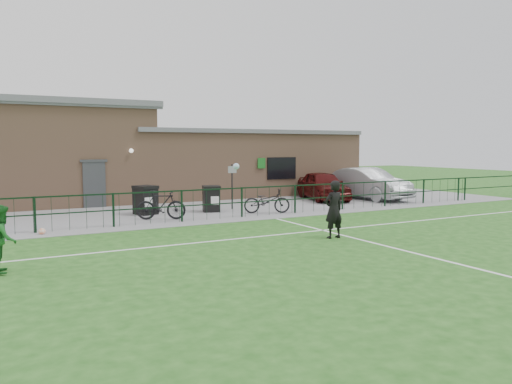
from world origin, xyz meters
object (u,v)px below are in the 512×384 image
sign_post (232,187)px  car_maroon (323,185)px  car_silver (368,183)px  wheelie_bin_right (211,200)px  wheelie_bin_left (145,201)px  outfield_player (3,239)px  ball_ground (42,231)px  bicycle_d (161,205)px  bicycle_e (267,201)px

sign_post → car_maroon: size_ratio=0.46×
sign_post → car_silver: (8.19, 0.45, -0.18)m
wheelie_bin_right → sign_post: sign_post is taller
wheelie_bin_right → car_silver: car_silver is taller
wheelie_bin_left → car_maroon: bearing=-11.3°
outfield_player → ball_ground: bearing=-9.0°
wheelie_bin_right → sign_post: size_ratio=0.51×
bicycle_d → outfield_player: size_ratio=1.23×
wheelie_bin_left → ball_ground: size_ratio=5.07×
sign_post → car_silver: bearing=3.1°
wheelie_bin_left → car_maroon: 9.80m
car_maroon → bicycle_d: size_ratio=2.35×
bicycle_d → ball_ground: bicycle_d is taller
sign_post → bicycle_d: 4.10m
wheelie_bin_right → car_maroon: bearing=28.6°
car_silver → bicycle_e: bearing=-166.6°
sign_post → car_maroon: 6.01m
car_silver → bicycle_e: (-7.49, -2.32, -0.32)m
wheelie_bin_left → bicycle_d: bearing=-104.2°
wheelie_bin_right → car_maroon: size_ratio=0.23×
outfield_player → wheelie_bin_left: bearing=-29.6°
car_maroon → ball_ground: car_maroon is taller
wheelie_bin_left → car_silver: (12.06, 0.29, 0.27)m
sign_post → car_maroon: sign_post is taller
wheelie_bin_right → ball_ground: wheelie_bin_right is taller
wheelie_bin_left → sign_post: bearing=-20.1°
car_maroon → bicycle_d: bearing=-148.0°
sign_post → car_silver: size_ratio=0.40×
bicycle_d → outfield_player: outfield_player is taller
bicycle_e → car_silver: bearing=-49.7°
car_silver → bicycle_d: 12.13m
car_maroon → bicycle_e: (-5.17, -3.12, -0.24)m
ball_ground → wheelie_bin_left: bearing=35.2°
bicycle_e → wheelie_bin_left: bearing=89.0°
sign_post → car_maroon: bearing=12.0°
bicycle_e → ball_ground: bicycle_e is taller
car_silver → wheelie_bin_left: bearing=177.5°
bicycle_e → outfield_player: size_ratio=1.27×
sign_post → bicycle_d: (-3.76, -1.56, -0.44)m
wheelie_bin_left → bicycle_e: wheelie_bin_left is taller
sign_post → bicycle_d: sign_post is taller
wheelie_bin_left → outfield_player: 9.40m
wheelie_bin_right → bicycle_e: size_ratio=0.53×
car_maroon → car_silver: bearing=-3.2°
wheelie_bin_right → outfield_player: bearing=-122.6°
bicycle_e → ball_ground: bearing=119.1°
sign_post → bicycle_e: (0.71, -1.87, -0.50)m
wheelie_bin_right → car_silver: (9.34, 0.76, 0.31)m
car_silver → bicycle_d: car_silver is taller
outfield_player → ball_ground: size_ratio=7.02×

